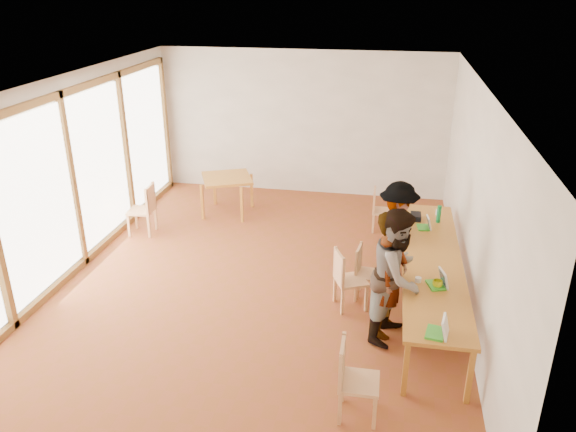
{
  "coord_description": "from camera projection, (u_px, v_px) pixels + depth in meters",
  "views": [
    {
      "loc": [
        1.81,
        -7.39,
        4.31
      ],
      "look_at": [
        0.43,
        0.01,
        1.1
      ],
      "focal_mm": 35.0,
      "sensor_mm": 36.0,
      "label": 1
    }
  ],
  "objects": [
    {
      "name": "wall_front",
      "position": [
        143.0,
        360.0,
        4.47
      ],
      "size": [
        6.0,
        0.1,
        3.0
      ],
      "primitive_type": "cube",
      "color": "beige",
      "rests_on": "ground"
    },
    {
      "name": "pink_phone",
      "position": [
        412.0,
        287.0,
        6.97
      ],
      "size": [
        0.05,
        0.1,
        0.01
      ],
      "primitive_type": "cube",
      "color": "#F7597A",
      "rests_on": "communal_table"
    },
    {
      "name": "person_near",
      "position": [
        390.0,
        274.0,
        7.09
      ],
      "size": [
        0.57,
        0.71,
        1.7
      ],
      "primitive_type": "imported",
      "rotation": [
        0.0,
        0.0,
        1.27
      ],
      "color": "gray",
      "rests_on": "ground"
    },
    {
      "name": "ground",
      "position": [
        261.0,
        280.0,
        8.67
      ],
      "size": [
        8.0,
        8.0,
        0.0
      ],
      "primitive_type": "plane",
      "color": "brown",
      "rests_on": "ground"
    },
    {
      "name": "chair_empty",
      "position": [
        378.0,
        205.0,
        10.2
      ],
      "size": [
        0.37,
        0.37,
        0.42
      ],
      "rotation": [
        0.0,
        0.0,
        0.01
      ],
      "color": "tan",
      "rests_on": "ground"
    },
    {
      "name": "laptop_far",
      "position": [
        426.0,
        225.0,
        8.61
      ],
      "size": [
        0.23,
        0.25,
        0.2
      ],
      "rotation": [
        0.0,
        0.0,
        0.12
      ],
      "color": "green",
      "rests_on": "communal_table"
    },
    {
      "name": "person_mid",
      "position": [
        397.0,
        275.0,
        7.01
      ],
      "size": [
        0.92,
        1.03,
        1.76
      ],
      "primitive_type": "imported",
      "rotation": [
        0.0,
        0.0,
        1.23
      ],
      "color": "gray",
      "rests_on": "ground"
    },
    {
      "name": "ceiling",
      "position": [
        256.0,
        82.0,
        7.49
      ],
      "size": [
        6.0,
        8.0,
        0.04
      ],
      "primitive_type": "cube",
      "color": "white",
      "rests_on": "wall_back"
    },
    {
      "name": "green_bottle",
      "position": [
        439.0,
        214.0,
        8.79
      ],
      "size": [
        0.07,
        0.07,
        0.28
      ],
      "primitive_type": "cylinder",
      "color": "#127C3B",
      "rests_on": "communal_table"
    },
    {
      "name": "chair_mid",
      "position": [
        345.0,
        274.0,
        7.75
      ],
      "size": [
        0.53,
        0.53,
        0.46
      ],
      "rotation": [
        0.0,
        0.0,
        0.41
      ],
      "color": "tan",
      "rests_on": "ground"
    },
    {
      "name": "chair_spare",
      "position": [
        146.0,
        204.0,
        10.03
      ],
      "size": [
        0.46,
        0.46,
        0.49
      ],
      "rotation": [
        0.0,
        0.0,
        3.21
      ],
      "color": "tan",
      "rests_on": "ground"
    },
    {
      "name": "window_wall",
      "position": [
        71.0,
        176.0,
        8.58
      ],
      "size": [
        0.1,
        8.0,
        3.0
      ],
      "primitive_type": "cube",
      "color": "white",
      "rests_on": "ground"
    },
    {
      "name": "wall_back",
      "position": [
        303.0,
        123.0,
        11.7
      ],
      "size": [
        6.0,
        0.1,
        3.0
      ],
      "primitive_type": "cube",
      "color": "beige",
      "rests_on": "ground"
    },
    {
      "name": "yellow_mug",
      "position": [
        437.0,
        284.0,
        6.97
      ],
      "size": [
        0.16,
        0.16,
        0.1
      ],
      "primitive_type": "imported",
      "rotation": [
        0.0,
        0.0,
        0.4
      ],
      "color": "yellow",
      "rests_on": "communal_table"
    },
    {
      "name": "clear_glass",
      "position": [
        438.0,
        212.0,
        9.1
      ],
      "size": [
        0.07,
        0.07,
        0.09
      ],
      "primitive_type": "cylinder",
      "color": "silver",
      "rests_on": "communal_table"
    },
    {
      "name": "communal_table",
      "position": [
        432.0,
        262.0,
        7.71
      ],
      "size": [
        0.8,
        4.0,
        0.75
      ],
      "color": "#BE792A",
      "rests_on": "ground"
    },
    {
      "name": "chair_far",
      "position": [
        364.0,
        267.0,
        8.03
      ],
      "size": [
        0.41,
        0.41,
        0.43
      ],
      "rotation": [
        0.0,
        0.0,
        -0.12
      ],
      "color": "tan",
      "rests_on": "ground"
    },
    {
      "name": "condiment_cup",
      "position": [
        418.0,
        280.0,
        7.1
      ],
      "size": [
        0.08,
        0.08,
        0.06
      ],
      "primitive_type": "cylinder",
      "color": "white",
      "rests_on": "communal_table"
    },
    {
      "name": "person_far",
      "position": [
        397.0,
        233.0,
        8.38
      ],
      "size": [
        0.67,
        1.07,
        1.59
      ],
      "primitive_type": "imported",
      "rotation": [
        0.0,
        0.0,
        1.49
      ],
      "color": "gray",
      "rests_on": "ground"
    },
    {
      "name": "laptop_mid",
      "position": [
        439.0,
        282.0,
        6.99
      ],
      "size": [
        0.28,
        0.3,
        0.22
      ],
      "rotation": [
        0.0,
        0.0,
        0.28
      ],
      "color": "green",
      "rests_on": "communal_table"
    },
    {
      "name": "wall_right",
      "position": [
        475.0,
        203.0,
        7.58
      ],
      "size": [
        0.1,
        8.0,
        3.0
      ],
      "primitive_type": "cube",
      "color": "beige",
      "rests_on": "ground"
    },
    {
      "name": "black_pouch",
      "position": [
        416.0,
        217.0,
        8.94
      ],
      "size": [
        0.16,
        0.26,
        0.09
      ],
      "primitive_type": "cube",
      "color": "black",
      "rests_on": "communal_table"
    },
    {
      "name": "laptop_near",
      "position": [
        440.0,
        330.0,
        6.03
      ],
      "size": [
        0.27,
        0.3,
        0.23
      ],
      "rotation": [
        0.0,
        0.0,
        -0.18
      ],
      "color": "green",
      "rests_on": "communal_table"
    },
    {
      "name": "chair_near",
      "position": [
        350.0,
        372.0,
        5.8
      ],
      "size": [
        0.42,
        0.42,
        0.47
      ],
      "rotation": [
        0.0,
        0.0,
        0.01
      ],
      "color": "tan",
      "rests_on": "ground"
    },
    {
      "name": "side_table",
      "position": [
        227.0,
        181.0,
        10.88
      ],
      "size": [
        0.9,
        0.9,
        0.75
      ],
      "rotation": [
        0.0,
        0.0,
        0.41
      ],
      "color": "#BE792A",
      "rests_on": "ground"
    }
  ]
}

